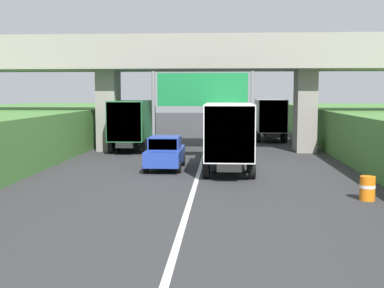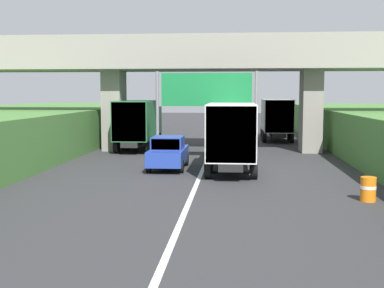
{
  "view_description": "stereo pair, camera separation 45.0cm",
  "coord_description": "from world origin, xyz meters",
  "px_view_note": "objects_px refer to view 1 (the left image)",
  "views": [
    {
      "loc": [
        1.18,
        -0.64,
        3.95
      ],
      "look_at": [
        0.0,
        18.46,
        2.0
      ],
      "focal_mm": 46.74,
      "sensor_mm": 36.0,
      "label": 1
    },
    {
      "loc": [
        1.63,
        -0.61,
        3.95
      ],
      "look_at": [
        0.0,
        18.46,
        2.0
      ],
      "focal_mm": 46.74,
      "sensor_mm": 36.0,
      "label": 2
    }
  ],
  "objects_px": {
    "truck_yellow": "(269,117)",
    "construction_barrel_2": "(367,188)",
    "truck_green": "(133,122)",
    "overhead_highway_sign": "(202,95)",
    "truck_white": "(229,133)",
    "car_blue": "(165,153)"
  },
  "relations": [
    {
      "from": "overhead_highway_sign",
      "to": "truck_white",
      "type": "relative_size",
      "value": 0.81
    },
    {
      "from": "overhead_highway_sign",
      "to": "car_blue",
      "type": "bearing_deg",
      "value": -120.18
    },
    {
      "from": "overhead_highway_sign",
      "to": "truck_white",
      "type": "xyz_separation_m",
      "value": [
        1.48,
        -3.55,
        -1.9
      ]
    },
    {
      "from": "overhead_highway_sign",
      "to": "truck_yellow",
      "type": "height_order",
      "value": "overhead_highway_sign"
    },
    {
      "from": "truck_green",
      "to": "construction_barrel_2",
      "type": "bearing_deg",
      "value": -54.08
    },
    {
      "from": "truck_white",
      "to": "car_blue",
      "type": "xyz_separation_m",
      "value": [
        -3.29,
        0.43,
        -1.08
      ]
    },
    {
      "from": "car_blue",
      "to": "construction_barrel_2",
      "type": "distance_m",
      "value": 10.99
    },
    {
      "from": "overhead_highway_sign",
      "to": "truck_yellow",
      "type": "xyz_separation_m",
      "value": [
        5.1,
        13.67,
        -1.9
      ]
    },
    {
      "from": "truck_yellow",
      "to": "construction_barrel_2",
      "type": "bearing_deg",
      "value": -86.57
    },
    {
      "from": "car_blue",
      "to": "truck_green",
      "type": "bearing_deg",
      "value": 110.15
    },
    {
      "from": "truck_white",
      "to": "construction_barrel_2",
      "type": "xyz_separation_m",
      "value": [
        5.06,
        -6.72,
        -1.47
      ]
    },
    {
      "from": "truck_white",
      "to": "car_blue",
      "type": "distance_m",
      "value": 3.49
    },
    {
      "from": "truck_green",
      "to": "car_blue",
      "type": "height_order",
      "value": "truck_green"
    },
    {
      "from": "car_blue",
      "to": "overhead_highway_sign",
      "type": "bearing_deg",
      "value": 59.82
    },
    {
      "from": "truck_green",
      "to": "car_blue",
      "type": "bearing_deg",
      "value": -69.85
    },
    {
      "from": "truck_white",
      "to": "car_blue",
      "type": "relative_size",
      "value": 1.78
    },
    {
      "from": "overhead_highway_sign",
      "to": "truck_green",
      "type": "xyz_separation_m",
      "value": [
        -5.06,
        5.74,
        -1.9
      ]
    },
    {
      "from": "truck_white",
      "to": "car_blue",
      "type": "height_order",
      "value": "truck_white"
    },
    {
      "from": "overhead_highway_sign",
      "to": "truck_white",
      "type": "distance_m",
      "value": 4.29
    },
    {
      "from": "truck_white",
      "to": "construction_barrel_2",
      "type": "bearing_deg",
      "value": -53.02
    },
    {
      "from": "overhead_highway_sign",
      "to": "truck_green",
      "type": "height_order",
      "value": "overhead_highway_sign"
    },
    {
      "from": "construction_barrel_2",
      "to": "car_blue",
      "type": "bearing_deg",
      "value": 139.42
    }
  ]
}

